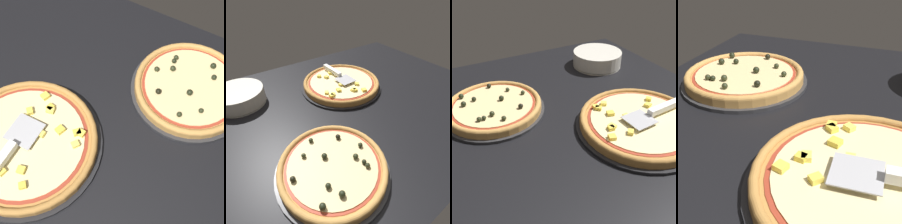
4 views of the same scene
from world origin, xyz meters
The scene contains 5 objects.
ground_plane centered at (0.00, 0.00, -1.80)cm, with size 143.40×106.78×3.60cm, color black.
pizza_pan_front centered at (-4.58, -12.23, 0.50)cm, with size 41.76×41.76×1.00cm, color black.
pizza_front centered at (-4.54, -12.19, 2.57)cm, with size 39.25×39.25×3.51cm.
pizza_pan_back centered at (26.74, 26.98, 0.50)cm, with size 35.45×35.45×1.00cm, color #2D2D30.
pizza_back centered at (26.75, 26.99, 2.58)cm, with size 33.33×33.33×4.24cm.
Camera 4 is at (-45.10, -13.90, 37.72)cm, focal length 50.00 mm.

